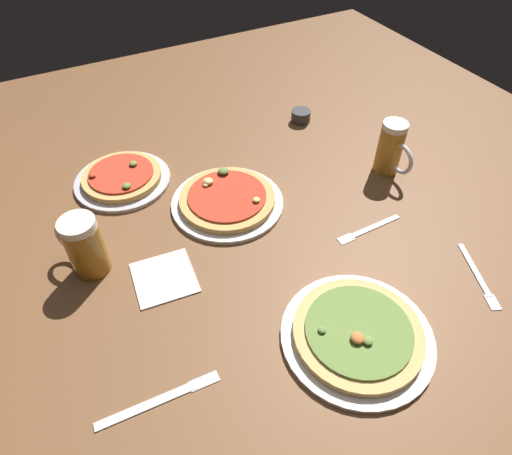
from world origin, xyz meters
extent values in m
cube|color=brown|center=(0.00, 0.00, -0.01)|extent=(2.40, 2.40, 0.03)
cylinder|color=silver|center=(0.04, -0.38, 0.01)|extent=(0.32, 0.32, 0.01)
cylinder|color=tan|center=(0.04, -0.38, 0.02)|extent=(0.27, 0.27, 0.02)
cylinder|color=olive|center=(0.04, -0.38, 0.03)|extent=(0.23, 0.23, 0.01)
ellipsoid|color=olive|center=(-0.03, -0.34, 0.04)|extent=(0.02, 0.02, 0.01)
ellipsoid|color=olive|center=(0.04, -0.41, 0.04)|extent=(0.02, 0.02, 0.01)
ellipsoid|color=#C67038|center=(0.02, -0.39, 0.04)|extent=(0.03, 0.03, 0.01)
cylinder|color=silver|center=(-0.02, 0.14, 0.01)|extent=(0.31, 0.31, 0.01)
cylinder|color=tan|center=(-0.02, 0.14, 0.02)|extent=(0.26, 0.26, 0.02)
cylinder|color=#B73823|center=(-0.02, 0.14, 0.03)|extent=(0.22, 0.22, 0.01)
ellipsoid|color=#DBC67A|center=(-0.04, 0.21, 0.04)|extent=(0.03, 0.03, 0.01)
ellipsoid|color=#DBC67A|center=(-0.05, 0.20, 0.04)|extent=(0.02, 0.02, 0.01)
ellipsoid|color=#DBC67A|center=(0.04, 0.07, 0.04)|extent=(0.02, 0.02, 0.01)
ellipsoid|color=olive|center=(0.01, 0.23, 0.04)|extent=(0.03, 0.03, 0.02)
cylinder|color=#B2B2B7|center=(-0.25, 0.37, 0.01)|extent=(0.28, 0.28, 0.01)
cylinder|color=tan|center=(-0.25, 0.37, 0.02)|extent=(0.23, 0.23, 0.02)
cylinder|color=#B73823|center=(-0.25, 0.37, 0.03)|extent=(0.19, 0.19, 0.01)
ellipsoid|color=olive|center=(-0.25, 0.29, 0.04)|extent=(0.02, 0.02, 0.01)
ellipsoid|color=#B73823|center=(-0.33, 0.39, 0.04)|extent=(0.02, 0.02, 0.01)
ellipsoid|color=olive|center=(-0.21, 0.39, 0.04)|extent=(0.02, 0.02, 0.01)
cylinder|color=#9E6619|center=(-0.41, 0.08, 0.07)|extent=(0.09, 0.09, 0.14)
cylinder|color=white|center=(-0.41, 0.08, 0.15)|extent=(0.08, 0.08, 0.02)
torus|color=silver|center=(-0.43, 0.12, 0.07)|extent=(0.06, 0.08, 0.09)
cylinder|color=#B27A23|center=(0.47, 0.06, 0.07)|extent=(0.07, 0.07, 0.15)
cylinder|color=white|center=(0.47, 0.06, 0.15)|extent=(0.07, 0.07, 0.02)
torus|color=silver|center=(0.47, 0.01, 0.07)|extent=(0.01, 0.09, 0.09)
cylinder|color=#333338|center=(0.39, 0.41, 0.02)|extent=(0.07, 0.07, 0.04)
cube|color=silver|center=(-0.26, -0.03, 0.00)|extent=(0.16, 0.16, 0.01)
cube|color=silver|center=(0.29, -0.13, 0.00)|extent=(0.16, 0.02, 0.01)
cube|color=silver|center=(0.20, -0.13, 0.00)|extent=(0.04, 0.03, 0.00)
cube|color=silver|center=(-0.40, -0.31, 0.00)|extent=(0.20, 0.03, 0.01)
cube|color=silver|center=(-0.28, -0.31, 0.00)|extent=(0.06, 0.03, 0.00)
cube|color=silver|center=(0.41, -0.36, 0.00)|extent=(0.08, 0.16, 0.01)
cube|color=silver|center=(0.37, -0.45, 0.00)|extent=(0.04, 0.05, 0.00)
camera|label=1|loc=(-0.38, -0.72, 0.84)|focal=31.25mm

